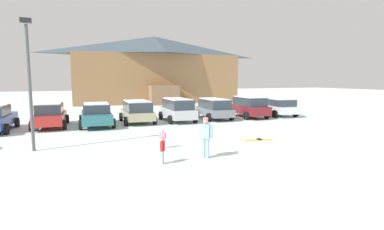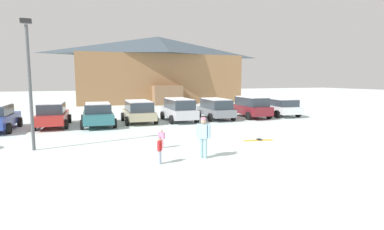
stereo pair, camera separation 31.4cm
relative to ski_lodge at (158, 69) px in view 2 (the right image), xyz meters
name	(u,v)px [view 2 (the right image)]	position (x,y,z in m)	size (l,w,h in m)	color
ground	(267,174)	(-4.72, -33.05, -4.58)	(160.00, 160.00, 0.00)	silver
ski_lodge	(158,69)	(0.00, 0.00, 0.00)	(22.44, 11.22, 9.05)	#956C46
parked_red_sedan	(52,115)	(-12.28, -19.29, -3.76)	(2.26, 4.72, 1.64)	#B52925
parked_teal_hatchback	(98,114)	(-9.39, -19.93, -3.77)	(2.37, 4.73, 1.59)	#2D6F79
parked_beige_suv	(139,111)	(-6.48, -19.40, -3.70)	(2.31, 4.17, 1.62)	tan
parked_silver_wagon	(179,109)	(-3.47, -19.73, -3.65)	(2.20, 4.37, 1.73)	silver
parked_grey_wagon	(216,108)	(-0.33, -19.62, -3.69)	(2.28, 4.37, 1.65)	slate
parked_maroon_van	(251,106)	(2.83, -19.84, -3.65)	(2.25, 4.19, 1.75)	maroon
parked_white_suv	(279,106)	(5.83, -19.51, -3.74)	(2.54, 4.79, 1.53)	silver
skier_child_in_pink_snowsuit	(162,137)	(-7.05, -28.04, -4.08)	(0.31, 0.20, 0.89)	#EDB0BD
skier_adult_in_blue_parka	(203,135)	(-5.92, -30.36, -3.64)	(0.44, 0.50, 1.67)	#94BCC8
skier_child_in_red_jacket	(160,149)	(-7.77, -30.54, -3.99)	(0.24, 0.36, 1.05)	#9DACC6
pair_of_skis	(259,140)	(-1.83, -28.13, -4.56)	(1.62, 0.58, 0.08)	gold
lamp_post	(29,78)	(-12.56, -26.39, -1.34)	(0.44, 0.24, 5.78)	#515459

